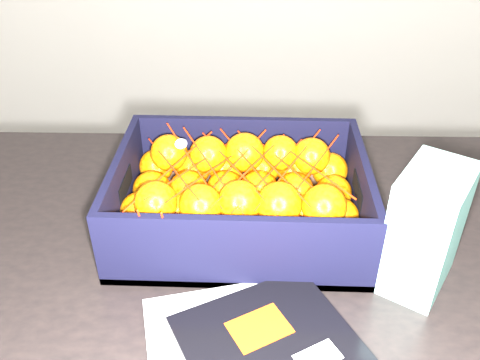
{
  "coord_description": "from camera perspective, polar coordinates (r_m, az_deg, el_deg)",
  "views": [
    {
      "loc": [
        0.13,
        -0.4,
        1.3
      ],
      "look_at": [
        0.11,
        0.24,
        0.86
      ],
      "focal_mm": 38.51,
      "sensor_mm": 36.0,
      "label": 1
    }
  ],
  "objects": [
    {
      "name": "table",
      "position": [
        0.87,
        1.4,
        -13.65
      ],
      "size": [
        1.21,
        0.82,
        0.75
      ],
      "color": "black",
      "rests_on": "ground"
    },
    {
      "name": "mesh_net",
      "position": [
        0.8,
        -0.44,
        1.05
      ],
      "size": [
        0.33,
        0.26,
        0.09
      ],
      "color": "red",
      "rests_on": "clementine_heap"
    },
    {
      "name": "produce_crate",
      "position": [
        0.85,
        0.08,
        -2.82
      ],
      "size": [
        0.4,
        0.3,
        0.13
      ],
      "color": "brown",
      "rests_on": "table"
    },
    {
      "name": "clementine_heap",
      "position": [
        0.83,
        0.07,
        -1.76
      ],
      "size": [
        0.38,
        0.28,
        0.12
      ],
      "color": "orange",
      "rests_on": "produce_crate"
    },
    {
      "name": "retail_carton",
      "position": [
        0.76,
        19.84,
        -5.16
      ],
      "size": [
        0.13,
        0.15,
        0.18
      ],
      "primitive_type": "cube",
      "rotation": [
        0.0,
        0.0,
        -0.56
      ],
      "color": "white",
      "rests_on": "table"
    }
  ]
}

